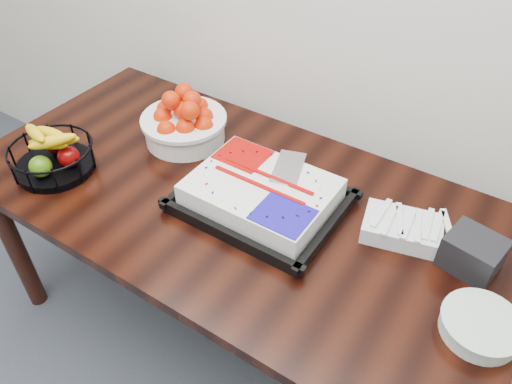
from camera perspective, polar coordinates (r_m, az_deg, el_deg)
The scene contains 7 objects.
table at distance 1.67m, azimuth -2.55°, elevation -2.39°, with size 1.80×0.90×0.75m.
cake_tray at distance 1.54m, azimuth 0.63°, elevation -0.34°, with size 0.49×0.39×0.10m.
tangerine_bowl at distance 1.82m, azimuth -8.26°, elevation 8.17°, with size 0.31×0.31×0.20m.
fruit_basket at distance 1.80m, azimuth -22.28°, elevation 3.91°, with size 0.28×0.28×0.15m.
plate_stack at distance 1.36m, azimuth 24.25°, elevation -13.81°, with size 0.20×0.20×0.05m.
fork_bag at distance 1.52m, azimuth 16.35°, elevation -3.95°, with size 0.25×0.19×0.06m.
napkin_box at distance 1.48m, azimuth 23.50°, elevation -6.42°, with size 0.14×0.12×0.10m, color black.
Camera 1 is at (0.73, 1.03, 1.82)m, focal length 35.00 mm.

